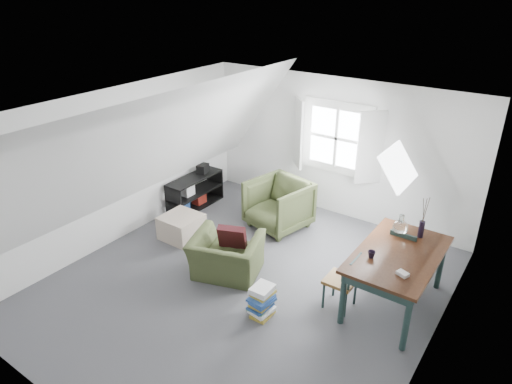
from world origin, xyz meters
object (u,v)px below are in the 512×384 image
Objects in this scene: armchair_near at (227,274)px; dining_chair_far at (403,255)px; ottoman at (182,227)px; dining_table at (398,260)px; dining_chair_near at (343,280)px; media_shelf at (194,194)px; armchair_far at (278,226)px; magazine_stack at (262,301)px.

armchair_near is 2.55m from dining_chair_far.
dining_table is at bearing 5.38° from ottoman.
dining_chair_near reaches higher than media_shelf.
dining_chair_far reaches higher than ottoman.
armchair_far is at bearing -29.40° from dining_chair_far.
armchair_far is 1.16× the size of dining_chair_near.
dining_table is at bearing 77.71° from dining_chair_far.
armchair_near is at bearing -17.46° from ottoman.
armchair_far is at bearing -128.44° from dining_chair_near.
dining_chair_near is at bearing 171.85° from armchair_near.
dining_chair_far is (3.43, 0.88, 0.26)m from ottoman.
magazine_stack is at bearing 136.45° from armchair_near.
armchair_far is 0.59× the size of dining_table.
ottoman is at bearing -177.45° from dining_table.
dining_chair_near is (-0.53, -0.44, -0.28)m from dining_table.
dining_chair_far is 2.07× the size of magazine_stack.
armchair_near is 1.10× the size of dining_chair_far.
ottoman is 3.56m from dining_table.
dining_table reaches higher than ottoman.
armchair_far reaches higher than ottoman.
dining_chair_far is (2.30, -0.36, 0.46)m from armchair_far.
dining_table reaches higher than magazine_stack.
media_shelf is at bearing -21.71° from dining_chair_far.
ottoman is at bearing -35.46° from armchair_near.
dining_chair_near reaches higher than armchair_far.
magazine_stack is at bearing -49.69° from armchair_far.
magazine_stack is (2.21, -0.85, 0.01)m from ottoman.
dining_chair_near is at bearing 43.89° from magazine_stack.
ottoman is 1.41× the size of magazine_stack.
dining_chair_near reaches higher than magazine_stack.
dining_chair_near is (2.98, -0.11, 0.23)m from ottoman.
ottoman is 0.50× the size of media_shelf.
dining_table is 1.36× the size of media_shelf.
armchair_near is 1.18× the size of dining_chair_near.
dining_chair_near reaches higher than dining_table.
dining_chair_near is (1.70, 0.30, 0.43)m from armchair_near.
armchair_far is at bearing 8.85° from media_shelf.
dining_chair_far is 0.74× the size of media_shelf.
dining_chair_far is 4.02m from media_shelf.
dining_chair_far is at bearing 14.41° from ottoman.
ottoman is at bearing -119.47° from armchair_far.
ottoman is 0.74× the size of dining_chair_near.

